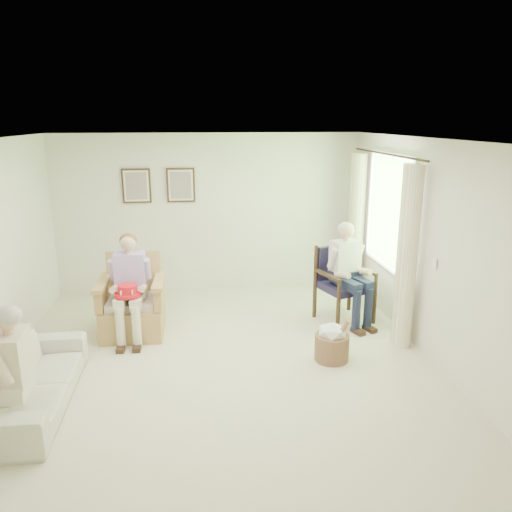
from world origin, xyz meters
The scene contains 18 objects.
floor centered at (0.00, 0.00, 0.00)m, with size 5.50×5.50×0.00m, color beige.
back_wall centered at (0.00, 2.75, 1.30)m, with size 5.00×0.04×2.60m, color silver.
front_wall centered at (0.00, -2.75, 1.30)m, with size 5.00×0.04×2.60m, color silver.
right_wall centered at (2.50, 0.00, 1.30)m, with size 0.04×5.50×2.60m, color silver.
ceiling centered at (0.00, 0.00, 2.60)m, with size 5.00×5.50×0.02m, color white.
window centered at (2.46, 1.20, 1.58)m, with size 0.13×2.50×1.63m.
curtain_left centered at (2.33, 0.22, 1.15)m, with size 0.34×0.34×2.30m, color #FFEEC7.
curtain_right centered at (2.33, 2.18, 1.15)m, with size 0.34×0.34×2.30m, color #FFEEC7.
framed_print_left centered at (-1.15, 2.71, 1.78)m, with size 0.45×0.05×0.55m.
framed_print_right centered at (-0.45, 2.71, 1.78)m, with size 0.45×0.05×0.55m.
wicker_armchair centered at (-1.12, 1.02, 0.34)m, with size 0.83×0.83×1.07m.
wood_armchair centered at (1.83, 1.17, 0.57)m, with size 0.68×0.64×1.05m.
sofa centered at (-1.95, -0.68, 0.28)m, with size 0.74×1.89×0.55m, color beige.
person_wicker centered at (-1.12, 0.88, 0.80)m, with size 0.40×0.63×1.36m.
person_dark centered at (1.83, 1.00, 0.83)m, with size 0.40×0.63×1.41m.
person_sofa centered at (-1.95, -1.20, 0.69)m, with size 0.42×0.62×1.23m.
red_hat centered at (-1.12, 0.68, 0.71)m, with size 0.33×0.33×0.14m.
hatbox centered at (1.33, -0.10, 0.24)m, with size 0.42×0.42×0.61m.
Camera 1 is at (-0.29, -5.42, 2.81)m, focal length 35.00 mm.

